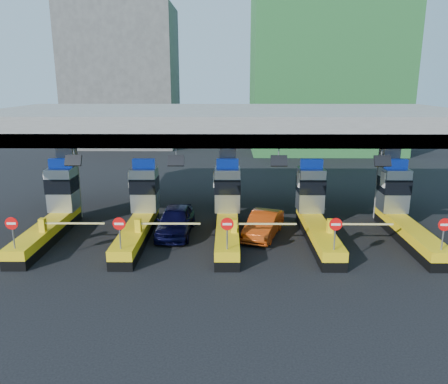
{
  "coord_description": "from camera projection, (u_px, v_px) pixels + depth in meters",
  "views": [
    {
      "loc": [
        0.03,
        -23.74,
        8.66
      ],
      "look_at": [
        -0.19,
        0.0,
        2.59
      ],
      "focal_mm": 35.0,
      "sensor_mm": 36.0,
      "label": 1
    }
  ],
  "objects": [
    {
      "name": "toll_lane_far_left",
      "position": [
        54.0,
        210.0,
        25.16
      ],
      "size": [
        4.43,
        8.0,
        4.16
      ],
      "color": "black",
      "rests_on": "ground"
    },
    {
      "name": "bg_building_scaffold",
      "position": [
        327.0,
        35.0,
        52.57
      ],
      "size": [
        18.0,
        12.0,
        28.0
      ],
      "primitive_type": "cube",
      "color": "#1E5926",
      "rests_on": "ground"
    },
    {
      "name": "toll_lane_left",
      "position": [
        141.0,
        211.0,
        25.12
      ],
      "size": [
        4.43,
        8.0,
        4.16
      ],
      "color": "black",
      "rests_on": "ground"
    },
    {
      "name": "bg_building_concrete",
      "position": [
        123.0,
        78.0,
        57.92
      ],
      "size": [
        14.0,
        10.0,
        18.0
      ],
      "primitive_type": "cube",
      "color": "#4C4C49",
      "rests_on": "ground"
    },
    {
      "name": "van",
      "position": [
        175.0,
        221.0,
        25.18
      ],
      "size": [
        2.08,
        4.84,
        1.63
      ],
      "primitive_type": "imported",
      "rotation": [
        0.0,
        0.0,
        -0.03
      ],
      "color": "black",
      "rests_on": "ground"
    },
    {
      "name": "toll_canopy",
      "position": [
        228.0,
        124.0,
        26.41
      ],
      "size": [
        28.0,
        12.09,
        7.0
      ],
      "color": "slate",
      "rests_on": "ground"
    },
    {
      "name": "toll_lane_center",
      "position": [
        227.0,
        211.0,
        25.07
      ],
      "size": [
        4.43,
        8.0,
        4.16
      ],
      "color": "black",
      "rests_on": "ground"
    },
    {
      "name": "toll_lane_right",
      "position": [
        314.0,
        211.0,
        25.02
      ],
      "size": [
        4.43,
        8.0,
        4.16
      ],
      "color": "black",
      "rests_on": "ground"
    },
    {
      "name": "toll_lane_far_right",
      "position": [
        402.0,
        211.0,
        24.98
      ],
      "size": [
        4.43,
        8.0,
        4.16
      ],
      "color": "black",
      "rests_on": "ground"
    },
    {
      "name": "ground",
      "position": [
        227.0,
        235.0,
        25.15
      ],
      "size": [
        120.0,
        120.0,
        0.0
      ],
      "primitive_type": "plane",
      "color": "black",
      "rests_on": "ground"
    },
    {
      "name": "red_car",
      "position": [
        264.0,
        224.0,
        24.86
      ],
      "size": [
        2.79,
        4.56,
        1.42
      ],
      "primitive_type": "imported",
      "rotation": [
        0.0,
        0.0,
        -0.32
      ],
      "color": "#B0390D",
      "rests_on": "ground"
    }
  ]
}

